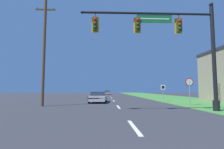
{
  "coord_description": "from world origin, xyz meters",
  "views": [
    {
      "loc": [
        -1.14,
        -0.93,
        1.46
      ],
      "look_at": [
        0.0,
        27.55,
        3.94
      ],
      "focal_mm": 28.0,
      "sensor_mm": 36.0,
      "label": 1
    }
  ],
  "objects": [
    {
      "name": "route_sign_post",
      "position": [
        6.1,
        20.61,
        1.53
      ],
      "size": [
        0.55,
        0.06,
        2.03
      ],
      "color": "gray",
      "rests_on": "grass_verge_right"
    },
    {
      "name": "road_center_line",
      "position": [
        0.0,
        22.0,
        0.01
      ],
      "size": [
        0.16,
        34.8,
        0.01
      ],
      "color": "silver",
      "rests_on": "ground"
    },
    {
      "name": "car_ahead",
      "position": [
        -1.91,
        19.44,
        0.6
      ],
      "size": [
        2.13,
        4.6,
        1.19
      ],
      "color": "black",
      "rests_on": "ground"
    },
    {
      "name": "grass_verge_right",
      "position": [
        10.5,
        30.0,
        0.02
      ],
      "size": [
        10.0,
        110.0,
        0.04
      ],
      "color": "#428438",
      "rests_on": "ground"
    },
    {
      "name": "signal_mast",
      "position": [
        3.82,
        10.71,
        4.78
      ],
      "size": [
        9.46,
        0.47,
        7.62
      ],
      "color": "black",
      "rests_on": "grass_verge_right"
    },
    {
      "name": "stop_sign",
      "position": [
        6.68,
        14.94,
        1.86
      ],
      "size": [
        0.76,
        0.07,
        2.5
      ],
      "color": "gray",
      "rests_on": "grass_verge_right"
    },
    {
      "name": "utility_pole_near",
      "position": [
        -6.7,
        14.92,
        5.05
      ],
      "size": [
        1.8,
        0.26,
        9.79
      ],
      "color": "brown",
      "rests_on": "ground"
    },
    {
      "name": "far_car",
      "position": [
        -0.45,
        51.36,
        0.61
      ],
      "size": [
        1.82,
        4.6,
        1.19
      ],
      "color": "black",
      "rests_on": "ground"
    }
  ]
}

